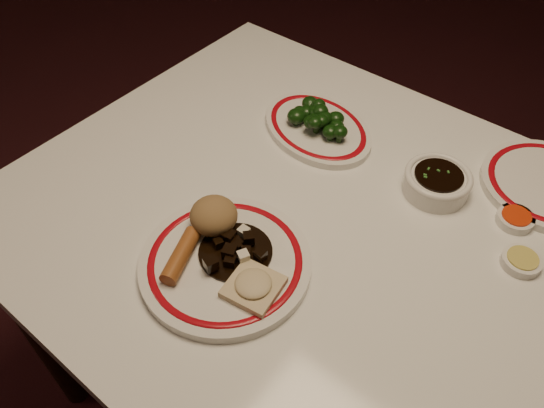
{
  "coord_description": "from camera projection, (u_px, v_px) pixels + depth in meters",
  "views": [
    {
      "loc": [
        0.28,
        -0.53,
        1.45
      ],
      "look_at": [
        -0.11,
        -0.06,
        0.8
      ],
      "focal_mm": 35.0,
      "sensor_mm": 36.0,
      "label": 1
    }
  ],
  "objects": [
    {
      "name": "mustard_dish",
      "position": [
        521.0,
        261.0,
        0.86
      ],
      "size": [
        0.06,
        0.06,
        0.02
      ],
      "color": "white",
      "rests_on": "dining_table"
    },
    {
      "name": "ground",
      "position": [
        315.0,
        406.0,
        1.46
      ],
      "size": [
        7.0,
        7.0,
        0.0
      ],
      "primitive_type": "plane",
      "color": "black",
      "rests_on": "ground"
    },
    {
      "name": "sweet_sour_dish",
      "position": [
        515.0,
        219.0,
        0.92
      ],
      "size": [
        0.06,
        0.06,
        0.02
      ],
      "color": "white",
      "rests_on": "dining_table"
    },
    {
      "name": "rice_mound",
      "position": [
        214.0,
        216.0,
        0.88
      ],
      "size": [
        0.08,
        0.08,
        0.06
      ],
      "primitive_type": "ellipsoid",
      "color": "olive",
      "rests_on": "main_plate"
    },
    {
      "name": "main_plate",
      "position": [
        225.0,
        263.0,
        0.86
      ],
      "size": [
        0.31,
        0.31,
        0.02
      ],
      "color": "white",
      "rests_on": "dining_table"
    },
    {
      "name": "spring_roll",
      "position": [
        181.0,
        255.0,
        0.84
      ],
      "size": [
        0.06,
        0.11,
        0.03
      ],
      "primitive_type": "cylinder",
      "rotation": [
        1.57,
        0.0,
        0.38
      ],
      "color": "#995625",
      "rests_on": "main_plate"
    },
    {
      "name": "soy_bowl",
      "position": [
        437.0,
        183.0,
        0.97
      ],
      "size": [
        0.12,
        0.12,
        0.04
      ],
      "color": "white",
      "rests_on": "dining_table"
    },
    {
      "name": "dining_table",
      "position": [
        337.0,
        264.0,
        0.98
      ],
      "size": [
        1.2,
        0.9,
        0.75
      ],
      "color": "white",
      "rests_on": "ground"
    },
    {
      "name": "broccoli_plate",
      "position": [
        317.0,
        128.0,
        1.09
      ],
      "size": [
        0.3,
        0.28,
        0.02
      ],
      "color": "white",
      "rests_on": "dining_table"
    },
    {
      "name": "broccoli_pile",
      "position": [
        318.0,
        117.0,
        1.07
      ],
      "size": [
        0.14,
        0.09,
        0.05
      ],
      "color": "#23471C",
      "rests_on": "broccoli_plate"
    },
    {
      "name": "fried_wonton",
      "position": [
        253.0,
        286.0,
        0.81
      ],
      "size": [
        0.09,
        0.09,
        0.02
      ],
      "color": "#C9B78E",
      "rests_on": "main_plate"
    },
    {
      "name": "stirfry_heap",
      "position": [
        235.0,
        250.0,
        0.86
      ],
      "size": [
        0.12,
        0.12,
        0.03
      ],
      "color": "black",
      "rests_on": "main_plate"
    }
  ]
}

